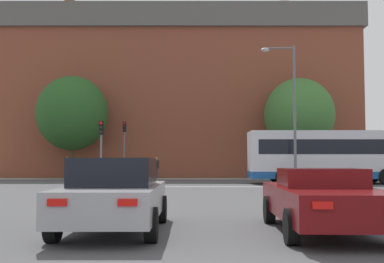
% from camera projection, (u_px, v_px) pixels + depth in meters
% --- Properties ---
extents(stop_line_strip, '(8.70, 0.30, 0.01)m').
position_uv_depth(stop_line_strip, '(198.00, 187.00, 26.79)').
color(stop_line_strip, silver).
rests_on(stop_line_strip, ground_plane).
extents(far_pavement, '(69.67, 2.50, 0.01)m').
position_uv_depth(far_pavement, '(196.00, 179.00, 38.38)').
color(far_pavement, '#A09B91').
rests_on(far_pavement, ground_plane).
extents(brick_civic_building, '(33.46, 13.94, 17.21)m').
position_uv_depth(brick_civic_building, '(174.00, 98.00, 47.84)').
color(brick_civic_building, brown).
rests_on(brick_civic_building, ground_plane).
extents(car_saloon_left, '(2.00, 4.52, 1.52)m').
position_uv_depth(car_saloon_left, '(113.00, 194.00, 10.00)').
color(car_saloon_left, '#9E9EA3').
rests_on(car_saloon_left, ground_plane).
extents(car_roadster_right, '(2.13, 4.81, 1.31)m').
position_uv_depth(car_roadster_right, '(320.00, 200.00, 9.85)').
color(car_roadster_right, '#600C0F').
rests_on(car_roadster_right, ground_plane).
extents(bus_crossing_lead, '(10.05, 2.70, 3.30)m').
position_uv_depth(bus_crossing_lead, '(326.00, 156.00, 30.30)').
color(bus_crossing_lead, silver).
rests_on(bus_crossing_lead, ground_plane).
extents(traffic_light_near_left, '(0.26, 0.31, 3.76)m').
position_uv_depth(traffic_light_near_left, '(99.00, 142.00, 27.71)').
color(traffic_light_near_left, slate).
rests_on(traffic_light_near_left, ground_plane).
extents(traffic_light_far_left, '(0.26, 0.31, 4.49)m').
position_uv_depth(traffic_light_far_left, '(122.00, 141.00, 37.52)').
color(traffic_light_far_left, slate).
rests_on(traffic_light_far_left, ground_plane).
extents(street_lamp_junction, '(2.05, 0.36, 8.29)m').
position_uv_depth(street_lamp_junction, '(287.00, 101.00, 28.39)').
color(street_lamp_junction, slate).
rests_on(street_lamp_junction, ground_plane).
extents(pedestrian_waiting, '(0.45, 0.41, 1.77)m').
position_uv_depth(pedestrian_waiting, '(65.00, 166.00, 38.75)').
color(pedestrian_waiting, brown).
rests_on(pedestrian_waiting, ground_plane).
extents(pedestrian_walking_east, '(0.43, 0.44, 1.72)m').
position_uv_depth(pedestrian_walking_east, '(154.00, 166.00, 38.80)').
color(pedestrian_walking_east, '#333851').
rests_on(pedestrian_walking_east, ground_plane).
extents(tree_by_building, '(5.68, 5.68, 8.14)m').
position_uv_depth(tree_by_building, '(297.00, 115.00, 39.02)').
color(tree_by_building, '#4C3823').
rests_on(tree_by_building, ground_plane).
extents(tree_kerbside, '(3.92, 3.92, 6.09)m').
position_uv_depth(tree_kerbside, '(39.00, 132.00, 43.15)').
color(tree_kerbside, '#4C3823').
rests_on(tree_kerbside, ground_plane).
extents(tree_distant, '(5.72, 5.72, 8.27)m').
position_uv_depth(tree_distant, '(70.00, 113.00, 38.70)').
color(tree_distant, '#4C3823').
rests_on(tree_distant, ground_plane).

